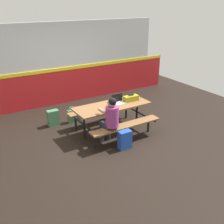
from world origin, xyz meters
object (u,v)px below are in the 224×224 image
laptop_silver (118,101)px  toolbox_grey (131,98)px  student_nearer (110,117)px  tote_bag_bright (74,115)px  picnic_table_main (112,111)px  backpack_dark (53,118)px  satchel_spare (125,140)px

laptop_silver → toolbox_grey: (0.37, -0.03, 0.02)m
student_nearer → tote_bag_bright: size_ratio=2.81×
picnic_table_main → tote_bag_bright: bearing=119.4°
toolbox_grey → backpack_dark: toolbox_grey is taller
picnic_table_main → toolbox_grey: toolbox_grey is taller
student_nearer → tote_bag_bright: (-0.23, 1.64, -0.51)m
student_nearer → tote_bag_bright: 1.74m
tote_bag_bright → student_nearer: bearing=-82.2°
backpack_dark → satchel_spare: size_ratio=1.00×
backpack_dark → tote_bag_bright: backpack_dark is taller
toolbox_grey → tote_bag_bright: bearing=138.1°
student_nearer → laptop_silver: bearing=45.1°
tote_bag_bright → satchel_spare: size_ratio=0.98×
picnic_table_main → laptop_silver: laptop_silver is taller
backpack_dark → satchel_spare: same height
laptop_silver → backpack_dark: bearing=141.6°
student_nearer → backpack_dark: bearing=115.1°
student_nearer → backpack_dark: 1.96m
toolbox_grey → backpack_dark: (-1.77, 1.14, -0.60)m
backpack_dark → student_nearer: bearing=-64.9°
backpack_dark → tote_bag_bright: 0.58m
backpack_dark → satchel_spare: 2.26m
picnic_table_main → backpack_dark: size_ratio=4.47×
toolbox_grey → tote_bag_bright: size_ratio=0.93×
satchel_spare → toolbox_grey: bearing=48.8°
student_nearer → backpack_dark: size_ratio=2.74×
tote_bag_bright → toolbox_grey: bearing=-41.9°
picnic_table_main → toolbox_grey: bearing=0.8°
laptop_silver → student_nearer: bearing=-134.9°
satchel_spare → tote_bag_bright: bearing=102.0°
student_nearer → laptop_silver: student_nearer is taller
tote_bag_bright → satchel_spare: (0.42, -1.96, 0.02)m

